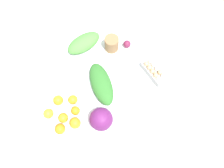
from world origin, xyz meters
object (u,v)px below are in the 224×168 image
(orange_2, at_px, (60,129))
(orange_1, at_px, (58,100))
(egg_carton, at_px, (154,72))
(orange_6, at_px, (48,114))
(greens_bunch_chard, at_px, (84,43))
(orange_0, at_px, (75,111))
(orange_4, at_px, (73,100))
(beet_root, at_px, (127,44))
(orange_5, at_px, (63,118))
(cabbage_purple, at_px, (101,119))
(paper_bag, at_px, (112,44))
(greens_bunch_beet_tops, at_px, (101,84))
(orange_3, at_px, (75,123))

(orange_2, bearing_deg, orange_1, 21.02)
(egg_carton, relative_size, orange_6, 3.11)
(greens_bunch_chard, height_order, orange_6, greens_bunch_chard)
(orange_0, relative_size, orange_6, 0.92)
(orange_2, height_order, orange_4, orange_2)
(beet_root, xyz_separation_m, orange_1, (-0.58, 0.40, 0.01))
(orange_5, bearing_deg, cabbage_purple, -82.13)
(beet_root, relative_size, orange_2, 0.82)
(orange_1, bearing_deg, cabbage_purple, -103.21)
(cabbage_purple, bearing_deg, greens_bunch_chard, 25.77)
(paper_bag, relative_size, orange_6, 1.77)
(orange_4, bearing_deg, cabbage_purple, -114.10)
(egg_carton, distance_m, greens_bunch_chard, 0.60)
(greens_bunch_chard, height_order, orange_0, greens_bunch_chard)
(cabbage_purple, height_order, paper_bag, cabbage_purple)
(orange_2, bearing_deg, greens_bunch_chard, 1.42)
(egg_carton, height_order, orange_6, egg_carton)
(paper_bag, xyz_separation_m, orange_4, (-0.51, 0.18, -0.03))
(beet_root, xyz_separation_m, orange_0, (-0.63, 0.26, 0.00))
(orange_5, bearing_deg, paper_bag, -17.70)
(orange_5, height_order, orange_6, same)
(cabbage_purple, height_order, orange_2, cabbage_purple)
(paper_bag, distance_m, orange_4, 0.54)
(paper_bag, relative_size, greens_bunch_beet_tops, 0.36)
(paper_bag, height_order, greens_bunch_chard, paper_bag)
(egg_carton, distance_m, orange_6, 0.84)
(orange_5, bearing_deg, greens_bunch_beet_tops, -33.82)
(egg_carton, distance_m, orange_0, 0.66)
(beet_root, distance_m, orange_3, 0.75)
(paper_bag, bearing_deg, orange_1, 152.33)
(orange_2, relative_size, orange_5, 1.04)
(cabbage_purple, height_order, orange_4, cabbage_purple)
(cabbage_purple, relative_size, greens_bunch_beet_tops, 0.46)
(greens_bunch_beet_tops, xyz_separation_m, beet_root, (0.39, -0.12, -0.02))
(orange_4, bearing_deg, orange_1, 104.69)
(orange_4, bearing_deg, paper_bag, -19.38)
(greens_bunch_chard, height_order, greens_bunch_beet_tops, greens_bunch_chard)
(egg_carton, relative_size, orange_2, 3.00)
(egg_carton, bearing_deg, orange_4, -103.50)
(greens_bunch_beet_tops, bearing_deg, orange_4, 132.67)
(orange_3, bearing_deg, orange_0, 14.87)
(orange_0, bearing_deg, orange_1, 71.58)
(orange_0, bearing_deg, orange_2, 155.58)
(greens_bunch_chard, bearing_deg, orange_0, -171.30)
(orange_1, height_order, orange_6, orange_1)
(cabbage_purple, relative_size, orange_3, 2.04)
(paper_bag, distance_m, orange_0, 0.60)
(beet_root, relative_size, orange_3, 0.77)
(cabbage_purple, xyz_separation_m, orange_6, (-0.03, 0.38, -0.05))
(orange_6, bearing_deg, orange_5, -94.12)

